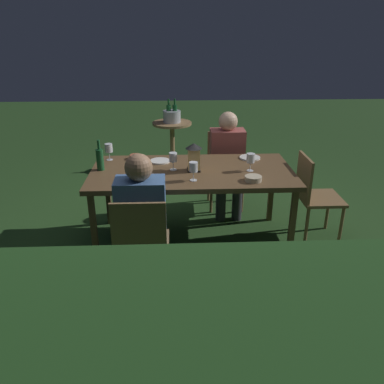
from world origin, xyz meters
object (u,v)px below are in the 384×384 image
(bowl_olives, at_px, (253,178))
(side_table, at_px, (172,137))
(plate_a, at_px, (250,158))
(wine_glass_d, at_px, (173,158))
(bowl_bread, at_px, (135,157))
(chair_head_near, at_px, (314,194))
(ice_bucket, at_px, (172,115))
(person_in_blue, at_px, (142,213))
(chair_side_right_b, at_px, (141,242))
(wine_glass_a, at_px, (251,159))
(potted_plant_corner, at_px, (324,315))
(wine_glass_c, at_px, (109,149))
(chair_side_left_a, at_px, (225,166))
(person_in_rust, at_px, (228,159))
(dining_table, at_px, (192,175))
(green_bottle_on_table, at_px, (100,159))
(lantern_centerpiece, at_px, (194,155))
(wine_glass_b, at_px, (193,168))
(plate_b, at_px, (160,161))

(bowl_olives, distance_m, side_table, 2.72)
(plate_a, bearing_deg, side_table, -67.74)
(wine_glass_d, height_order, bowl_bread, wine_glass_d)
(chair_head_near, xyz_separation_m, ice_bucket, (1.39, -2.29, 0.30))
(chair_head_near, bearing_deg, person_in_blue, 22.48)
(chair_side_right_b, bearing_deg, bowl_olives, -149.50)
(chair_head_near, height_order, bowl_bread, chair_head_near)
(bowl_olives, relative_size, bowl_bread, 1.28)
(person_in_blue, relative_size, chair_head_near, 1.32)
(wine_glass_a, xyz_separation_m, potted_plant_corner, (-0.15, 1.67, -0.41))
(wine_glass_c, bearing_deg, chair_side_left_a, -156.96)
(chair_side_right_b, bearing_deg, bowl_bread, -83.83)
(person_in_blue, height_order, wine_glass_a, person_in_blue)
(side_table, xyz_separation_m, ice_bucket, (0.00, 0.00, 0.33))
(chair_side_right_b, height_order, person_in_rust, person_in_rust)
(person_in_blue, relative_size, wine_glass_a, 6.80)
(chair_head_near, height_order, bowl_olives, chair_head_near)
(bowl_bread, bearing_deg, potted_plant_corner, 121.09)
(dining_table, bearing_deg, side_table, -85.14)
(ice_bucket, relative_size, potted_plant_corner, 0.43)
(wine_glass_d, xyz_separation_m, side_table, (0.02, -2.28, -0.41))
(wine_glass_d, bearing_deg, ice_bucket, -89.54)
(green_bottle_on_table, relative_size, wine_glass_a, 1.72)
(lantern_centerpiece, distance_m, plate_a, 0.70)
(person_in_blue, distance_m, green_bottle_on_table, 0.87)
(chair_side_right_b, bearing_deg, wine_glass_c, -71.97)
(plate_a, height_order, side_table, plate_a)
(wine_glass_b, xyz_separation_m, potted_plant_corner, (-0.69, 1.44, -0.41))
(wine_glass_d, distance_m, ice_bucket, 2.28)
(dining_table, distance_m, chair_side_right_b, 0.99)
(plate_b, bearing_deg, person_in_rust, -150.54)
(potted_plant_corner, bearing_deg, person_in_rust, -83.77)
(chair_side_left_a, height_order, wine_glass_a, wine_glass_a)
(wine_glass_d, xyz_separation_m, plate_b, (0.13, -0.25, -0.11))
(wine_glass_a, relative_size, wine_glass_c, 1.00)
(chair_side_right_b, distance_m, ice_bucket, 3.18)
(chair_side_right_b, height_order, chair_head_near, same)
(wine_glass_c, relative_size, bowl_olives, 1.13)
(green_bottle_on_table, height_order, plate_a, green_bottle_on_table)
(green_bottle_on_table, distance_m, bowl_olives, 1.43)
(bowl_bread, bearing_deg, person_in_rust, -162.44)
(ice_bucket, bearing_deg, bowl_olives, 105.43)
(bowl_olives, bearing_deg, dining_table, -30.56)
(person_in_rust, bearing_deg, plate_b, 29.46)
(plate_a, relative_size, ice_bucket, 0.62)
(wine_glass_c, xyz_separation_m, wine_glass_d, (-0.64, 0.33, 0.00))
(green_bottle_on_table, distance_m, wine_glass_d, 0.68)
(chair_side_left_a, height_order, green_bottle_on_table, green_bottle_on_table)
(chair_side_left_a, relative_size, wine_glass_b, 5.15)
(plate_b, relative_size, bowl_bread, 1.74)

